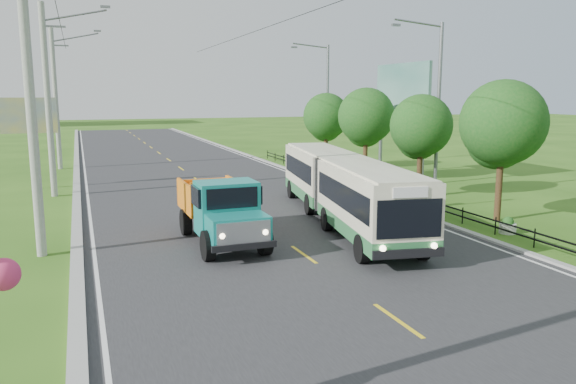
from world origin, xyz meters
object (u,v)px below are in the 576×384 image
tree_fourth (420,129)px  streetlight_far (326,101)px  streetlight_mid (436,103)px  tree_back (326,119)px  pole_near (32,103)px  pole_far (56,98)px  dump_truck (221,207)px  planter_near (508,226)px  planter_far (334,173)px  billboard_left (29,121)px  planter_mid (399,193)px  pole_mid (49,100)px  tree_fifth (366,119)px  billboard_right (402,95)px  tree_third (501,128)px  bus (343,184)px

tree_fourth → streetlight_far: 13.94m
streetlight_mid → tree_back: bearing=93.7°
pole_near → pole_far: same height
dump_truck → streetlight_mid: bearing=22.6°
planter_near → planter_far: same height
streetlight_far → dump_truck: (-12.88, -19.55, -3.54)m
tree_back → streetlight_far: 2.37m
planter_far → billboard_left: billboard_left is taller
planter_mid → planter_far: (0.00, 8.00, 0.00)m
billboard_left → planter_far: bearing=-6.3°
pole_near → pole_far: bearing=90.0°
pole_mid → tree_fifth: (18.12, -0.86, -1.24)m
tree_back → dump_truck: 21.55m
streetlight_mid → planter_near: streetlight_mid is taller
pole_far → tree_fifth: size_ratio=1.72×
pole_near → tree_fourth: bearing=15.8°
pole_mid → billboard_right: pole_mid is taller
streetlight_far → billboard_left: size_ratio=1.74×
tree_fifth → pole_far: bearing=144.6°
tree_third → billboard_right: 12.18m
billboard_right → planter_mid: bearing=-121.7°
tree_fifth → billboard_right: 2.87m
planter_near → planter_mid: 8.00m
tree_back → billboard_right: (2.44, -6.14, 1.69)m
tree_third → planter_mid: tree_third is taller
pole_near → tree_fifth: (18.12, 11.14, -1.24)m
planter_near → bus: (-5.22, 3.99, 1.36)m
tree_fifth → tree_back: size_ratio=1.05×
tree_fifth → streetlight_far: size_ratio=0.64×
pole_near → tree_back: 24.98m
tree_third → streetlight_far: size_ratio=0.66×
pole_near → streetlight_mid: (18.90, 5.00, -0.19)m
pole_far → streetlight_far: pole_far is taller
pole_far → planter_far: size_ratio=14.93×
pole_mid → streetlight_far: 20.16m
pole_mid → dump_truck: pole_mid is taller
planter_near → billboard_right: (3.70, 14.00, 5.06)m
tree_fifth → dump_truck: bearing=-136.0°
tree_third → billboard_left: bearing=140.7°
planter_near → planter_far: (0.00, 16.00, 0.00)m
bus → pole_far: bearing=126.5°
pole_near → planter_far: (16.86, 13.00, -4.81)m
pole_near → tree_third: 18.17m
pole_mid → streetlight_mid: (18.90, -7.00, -0.19)m
tree_third → planter_far: bearing=95.2°
tree_fourth → streetlight_far: size_ratio=0.60×
tree_fourth → dump_truck: size_ratio=0.94×
pole_far → planter_near: pole_far is taller
pole_far → tree_fourth: size_ratio=1.85×
tree_back → planter_mid: bearing=-95.9°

